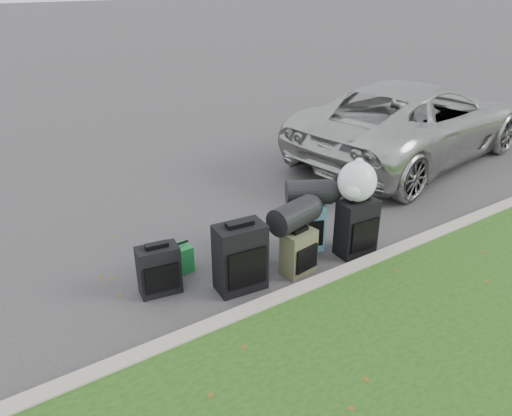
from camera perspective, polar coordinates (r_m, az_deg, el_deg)
ground at (r=6.32m, az=1.77°, el=-4.94°), size 120.00×120.00×0.00m
curb at (r=5.62m, az=7.76°, el=-8.52°), size 120.00×0.18×0.15m
suv at (r=9.73m, az=17.53°, el=9.52°), size 5.47×3.17×1.43m
suitcase_small_black at (r=5.52m, az=-11.04°, el=-6.96°), size 0.48×0.31×0.56m
suitcase_large_black_left at (r=5.44m, az=-1.82°, el=-5.66°), size 0.57×0.38×0.78m
suitcase_olive at (r=5.78m, az=4.88°, el=-5.05°), size 0.42×0.29×0.54m
suitcase_teal at (r=6.25m, az=5.69°, el=-2.19°), size 0.49×0.38×0.62m
suitcase_large_black_right at (r=6.23m, az=11.41°, el=-2.19°), size 0.50×0.32×0.71m
tote_green at (r=5.92m, az=-8.78°, el=-5.76°), size 0.29×0.23×0.32m
tote_navy at (r=6.01m, az=-0.42°, el=-5.11°), size 0.27×0.22×0.28m
duffel_left at (r=5.66m, az=4.37°, el=-0.83°), size 0.65×0.44×0.32m
duffel_right at (r=6.08m, az=6.05°, el=1.80°), size 0.63×0.54×0.31m
trash_bag at (r=6.01m, az=11.49°, el=3.00°), size 0.47×0.47×0.47m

